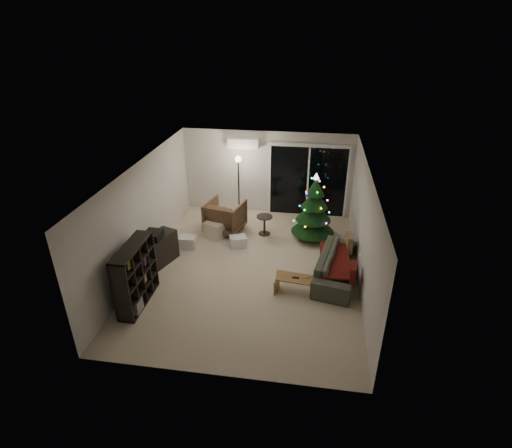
{
  "coord_description": "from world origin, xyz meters",
  "views": [
    {
      "loc": [
        1.33,
        -7.88,
        5.27
      ],
      "look_at": [
        0.1,
        0.3,
        1.05
      ],
      "focal_mm": 28.0,
      "sensor_mm": 36.0,
      "label": 1
    }
  ],
  "objects": [
    {
      "name": "side_table",
      "position": [
        0.11,
        1.77,
        0.27
      ],
      "size": [
        0.57,
        0.57,
        0.55
      ],
      "primitive_type": "cylinder",
      "rotation": [
        0.0,
        0.0,
        -0.4
      ],
      "color": "black",
      "rests_on": "floor"
    },
    {
      "name": "cardboard_box_b",
      "position": [
        -0.48,
        0.99,
        0.15
      ],
      "size": [
        0.5,
        0.43,
        0.29
      ],
      "primitive_type": "cube",
      "rotation": [
        0.0,
        0.0,
        0.35
      ],
      "color": "silver",
      "rests_on": "floor"
    },
    {
      "name": "sofa_throw",
      "position": [
        1.95,
        -0.04,
        0.45
      ],
      "size": [
        0.66,
        1.53,
        0.05
      ],
      "primitive_type": "cube",
      "color": "#4A110C",
      "rests_on": "sofa"
    },
    {
      "name": "coffee_table",
      "position": [
        1.27,
        -0.76,
        0.18
      ],
      "size": [
        1.21,
        0.56,
        0.37
      ],
      "primitive_type": null,
      "rotation": [
        0.0,
        0.0,
        -0.13
      ],
      "color": "#997148",
      "rests_on": "floor"
    },
    {
      "name": "sofa",
      "position": [
        2.05,
        -0.04,
        0.31
      ],
      "size": [
        1.23,
        2.24,
        0.62
      ],
      "primitive_type": "imported",
      "rotation": [
        0.0,
        0.0,
        1.37
      ],
      "color": "#31362F",
      "rests_on": "floor"
    },
    {
      "name": "cushion_a",
      "position": [
        2.3,
        0.61,
        0.56
      ],
      "size": [
        0.16,
        0.42,
        0.41
      ],
      "primitive_type": "cube",
      "rotation": [
        0.0,
        0.0,
        0.09
      ],
      "color": "#997D60",
      "rests_on": "sofa"
    },
    {
      "name": "christmas_tree",
      "position": [
        1.42,
        1.72,
        0.93
      ],
      "size": [
        1.5,
        1.5,
        1.87
      ],
      "primitive_type": "cone",
      "rotation": [
        0.0,
        0.0,
        0.37
      ],
      "color": "#163A1A",
      "rests_on": "floor"
    },
    {
      "name": "remote_a",
      "position": [
        1.12,
        -0.76,
        0.38
      ],
      "size": [
        0.15,
        0.04,
        0.02
      ],
      "primitive_type": "cube",
      "color": "black",
      "rests_on": "coffee_table"
    },
    {
      "name": "stereo",
      "position": [
        -2.25,
        -0.18,
        0.83
      ],
      "size": [
        0.38,
        0.45,
        0.16
      ],
      "primitive_type": "cube",
      "color": "black",
      "rests_on": "media_cabinet"
    },
    {
      "name": "floor_lamp",
      "position": [
        -0.74,
        2.55,
        0.95
      ],
      "size": [
        0.3,
        0.3,
        1.9
      ],
      "primitive_type": "cylinder",
      "color": "black",
      "rests_on": "floor"
    },
    {
      "name": "ottoman",
      "position": [
        -1.18,
        1.43,
        0.22
      ],
      "size": [
        0.65,
        0.65,
        0.45
      ],
      "primitive_type": "cube",
      "rotation": [
        0.0,
        0.0,
        -0.38
      ],
      "color": "beige",
      "rests_on": "floor"
    },
    {
      "name": "cushion_b",
      "position": [
        2.3,
        -0.69,
        0.56
      ],
      "size": [
        0.15,
        0.42,
        0.41
      ],
      "primitive_type": "cube",
      "rotation": [
        0.0,
        0.0,
        -0.07
      ],
      "color": "#4A110C",
      "rests_on": "sofa"
    },
    {
      "name": "room",
      "position": [
        0.46,
        1.49,
        1.02
      ],
      "size": [
        6.5,
        7.51,
        2.6
      ],
      "color": "beige",
      "rests_on": "ground"
    },
    {
      "name": "media_cabinet",
      "position": [
        -2.25,
        -0.18,
        0.37
      ],
      "size": [
        0.82,
        1.28,
        0.75
      ],
      "primitive_type": "cube",
      "rotation": [
        0.0,
        0.0,
        -0.34
      ],
      "color": "black",
      "rests_on": "floor"
    },
    {
      "name": "bookshelf",
      "position": [
        -2.25,
        -1.59,
        0.67
      ],
      "size": [
        0.41,
        1.36,
        1.35
      ],
      "primitive_type": null,
      "rotation": [
        0.0,
        0.0,
        0.05
      ],
      "color": "black",
      "rests_on": "floor"
    },
    {
      "name": "remote_b",
      "position": [
        1.37,
        -0.71,
        0.38
      ],
      "size": [
        0.14,
        0.08,
        0.02
      ],
      "primitive_type": "cube",
      "rotation": [
        0.0,
        0.0,
        0.35
      ],
      "color": "slate",
      "rests_on": "coffee_table"
    },
    {
      "name": "armchair",
      "position": [
        -0.99,
        1.8,
        0.45
      ],
      "size": [
        1.14,
        1.16,
        0.89
      ],
      "primitive_type": "imported",
      "rotation": [
        0.0,
        0.0,
        2.93
      ],
      "color": "brown",
      "rests_on": "floor"
    },
    {
      "name": "cardboard_box_a",
      "position": [
        -1.76,
        0.76,
        0.15
      ],
      "size": [
        0.44,
        0.35,
        0.31
      ],
      "primitive_type": "cube",
      "rotation": [
        0.0,
        0.0,
        0.05
      ],
      "color": "silver",
      "rests_on": "floor"
    }
  ]
}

